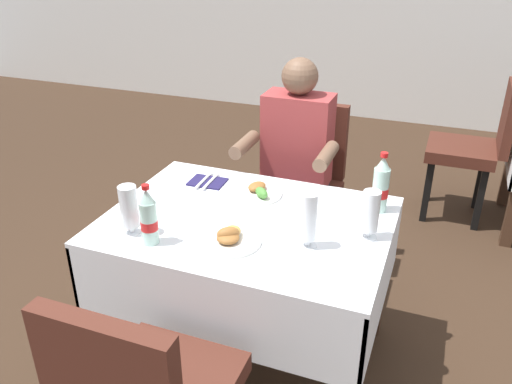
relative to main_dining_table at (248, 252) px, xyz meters
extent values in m
plane|color=#382619|center=(0.12, 0.01, -0.57)|extent=(11.00, 11.00, 0.00)
cube|color=white|center=(0.00, 0.00, 0.16)|extent=(1.18, 0.87, 0.02)
cube|color=white|center=(0.00, -0.43, -0.01)|extent=(1.18, 0.02, 0.32)
cube|color=white|center=(0.00, 0.43, -0.01)|extent=(1.18, 0.02, 0.32)
cube|color=white|center=(-0.58, 0.00, -0.01)|extent=(0.02, 0.87, 0.32)
cube|color=white|center=(0.58, 0.00, -0.01)|extent=(0.02, 0.87, 0.32)
cube|color=#472D1E|center=(-0.53, -0.38, -0.21)|extent=(0.07, 0.07, 0.72)
cube|color=#472D1E|center=(0.53, -0.38, -0.21)|extent=(0.07, 0.07, 0.72)
cube|color=#472D1E|center=(-0.53, 0.38, -0.21)|extent=(0.07, 0.07, 0.72)
cube|color=#472D1E|center=(0.53, 0.38, -0.21)|extent=(0.07, 0.07, 0.72)
cube|color=#4C2319|center=(0.00, 0.74, -0.08)|extent=(0.44, 0.44, 0.08)
cube|color=#4C2319|center=(0.00, 0.99, 0.18)|extent=(0.42, 0.06, 0.44)
cube|color=black|center=(-0.17, 0.57, -0.35)|extent=(0.04, 0.04, 0.45)
cube|color=black|center=(0.17, 0.57, -0.35)|extent=(0.04, 0.04, 0.45)
cube|color=black|center=(-0.17, 0.91, -0.35)|extent=(0.04, 0.04, 0.45)
cube|color=black|center=(0.17, 0.91, -0.35)|extent=(0.04, 0.04, 0.45)
cylinder|color=#282D42|center=(-0.10, 0.53, -0.35)|extent=(0.10, 0.10, 0.45)
cylinder|color=#282D42|center=(0.06, 0.53, -0.35)|extent=(0.10, 0.10, 0.45)
cube|color=#282D42|center=(-0.02, 0.70, -0.06)|extent=(0.34, 0.36, 0.12)
cube|color=#9E3838|center=(-0.02, 0.78, 0.25)|extent=(0.36, 0.20, 0.50)
sphere|color=brown|center=(-0.02, 0.78, 0.59)|extent=(0.19, 0.19, 0.19)
cylinder|color=brown|center=(-0.23, 0.55, 0.27)|extent=(0.07, 0.26, 0.07)
cylinder|color=brown|center=(0.20, 0.55, 0.27)|extent=(0.07, 0.26, 0.07)
cylinder|color=white|center=(0.00, -0.20, 0.17)|extent=(0.25, 0.25, 0.01)
ellipsoid|color=#99602D|center=(0.00, -0.21, 0.20)|extent=(0.11, 0.11, 0.03)
ellipsoid|color=gold|center=(0.00, -0.16, 0.20)|extent=(0.07, 0.07, 0.04)
ellipsoid|color=#99602D|center=(0.00, -0.20, 0.21)|extent=(0.10, 0.10, 0.05)
cylinder|color=white|center=(-0.05, 0.23, 0.17)|extent=(0.25, 0.25, 0.01)
ellipsoid|color=#99602D|center=(-0.05, 0.25, 0.20)|extent=(0.10, 0.11, 0.04)
ellipsoid|color=#4C8E38|center=(-0.01, 0.19, 0.20)|extent=(0.09, 0.09, 0.05)
cylinder|color=white|center=(-0.39, -0.28, 0.17)|extent=(0.07, 0.07, 0.01)
cylinder|color=white|center=(-0.39, -0.28, 0.19)|extent=(0.02, 0.02, 0.03)
cylinder|color=white|center=(-0.39, -0.28, 0.29)|extent=(0.07, 0.07, 0.17)
cylinder|color=black|center=(-0.39, -0.28, 0.26)|extent=(0.07, 0.07, 0.11)
cylinder|color=white|center=(0.30, -0.12, 0.17)|extent=(0.07, 0.07, 0.01)
cylinder|color=white|center=(0.30, -0.12, 0.19)|extent=(0.02, 0.02, 0.03)
cylinder|color=white|center=(0.30, -0.12, 0.30)|extent=(0.06, 0.06, 0.19)
cylinder|color=#C68928|center=(0.30, -0.12, 0.25)|extent=(0.06, 0.06, 0.10)
cylinder|color=white|center=(0.50, 0.03, 0.17)|extent=(0.07, 0.07, 0.01)
cylinder|color=white|center=(0.50, 0.03, 0.19)|extent=(0.02, 0.02, 0.03)
cylinder|color=white|center=(0.50, 0.03, 0.29)|extent=(0.07, 0.07, 0.17)
cylinder|color=gold|center=(0.50, 0.03, 0.27)|extent=(0.06, 0.06, 0.13)
cylinder|color=silver|center=(-0.28, -0.31, 0.26)|extent=(0.07, 0.07, 0.18)
cylinder|color=red|center=(-0.28, -0.31, 0.25)|extent=(0.07, 0.07, 0.04)
cone|color=silver|center=(-0.28, -0.31, 0.37)|extent=(0.06, 0.06, 0.05)
cylinder|color=red|center=(-0.28, -0.31, 0.41)|extent=(0.03, 0.03, 0.02)
cylinder|color=silver|center=(0.50, 0.27, 0.27)|extent=(0.07, 0.07, 0.20)
cylinder|color=red|center=(0.50, 0.27, 0.26)|extent=(0.07, 0.07, 0.04)
cone|color=silver|center=(0.50, 0.27, 0.39)|extent=(0.06, 0.06, 0.05)
cylinder|color=red|center=(0.50, 0.27, 0.43)|extent=(0.03, 0.03, 0.02)
cube|color=#231E4C|center=(-0.31, 0.26, 0.17)|extent=(0.18, 0.14, 0.01)
cube|color=silver|center=(-0.33, 0.26, 0.18)|extent=(0.02, 0.19, 0.01)
cube|color=silver|center=(-0.30, 0.26, 0.18)|extent=(0.02, 0.19, 0.01)
cube|color=white|center=(1.14, 1.82, -0.01)|extent=(0.02, 0.74, 0.32)
cube|color=#472D1E|center=(1.20, 2.13, -0.21)|extent=(0.07, 0.07, 0.72)
cube|color=#4C2319|center=(0.84, 1.82, -0.08)|extent=(0.44, 0.44, 0.08)
cube|color=#4C2319|center=(1.09, 1.82, 0.18)|extent=(0.06, 0.42, 0.44)
cube|color=black|center=(0.67, 1.99, -0.35)|extent=(0.04, 0.04, 0.45)
cube|color=black|center=(0.67, 1.65, -0.35)|extent=(0.04, 0.04, 0.45)
cube|color=black|center=(1.01, 1.99, -0.35)|extent=(0.04, 0.04, 0.45)
cube|color=black|center=(1.01, 1.65, -0.35)|extent=(0.04, 0.04, 0.45)
camera|label=1|loc=(0.72, -1.79, 1.25)|focal=36.81mm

